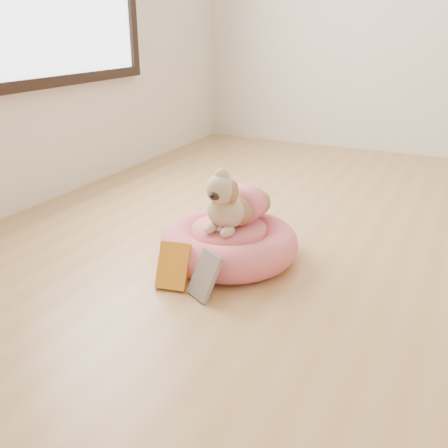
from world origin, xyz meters
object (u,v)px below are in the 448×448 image
at_px(book_white, 205,275).
at_px(book_yellow, 173,266).
at_px(pet_bed, 229,243).
at_px(dog, 234,193).

bearing_deg(book_white, book_yellow, -156.34).
distance_m(pet_bed, dog, 0.23).
bearing_deg(dog, book_yellow, -103.60).
height_order(pet_bed, dog, dog).
bearing_deg(dog, pet_bed, -109.66).
bearing_deg(book_yellow, pet_bed, 62.30).
bearing_deg(book_white, dog, 126.81).
xyz_separation_m(book_yellow, book_white, (0.15, -0.02, 0.00)).
bearing_deg(book_yellow, book_white, -17.33).
height_order(book_yellow, book_white, same).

